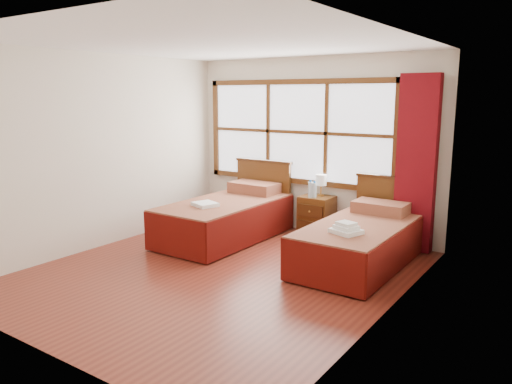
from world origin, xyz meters
The scene contains 15 objects.
floor centered at (0.00, 0.00, 0.00)m, with size 4.50×4.50×0.00m, color maroon.
ceiling centered at (0.00, 0.00, 2.60)m, with size 4.50×4.50×0.00m, color white.
wall_back centered at (0.00, 2.25, 1.30)m, with size 4.00×4.00×0.00m, color silver.
wall_left centered at (-2.00, 0.00, 1.30)m, with size 4.50×4.50×0.00m, color silver.
wall_right centered at (2.00, 0.00, 1.30)m, with size 4.50×4.50×0.00m, color silver.
window centered at (-0.25, 2.21, 1.50)m, with size 3.16×0.06×1.56m.
curtain centered at (1.60, 2.11, 1.17)m, with size 0.50×0.16×2.30m, color maroon.
bed_left centered at (-0.80, 1.20, 0.32)m, with size 1.08×2.10×1.05m.
bed_right centered at (1.25, 1.20, 0.30)m, with size 1.01×2.03×0.98m.
nightstand centered at (0.23, 1.99, 0.30)m, with size 0.45×0.45×0.60m.
towels_left centered at (-0.82, 0.73, 0.58)m, with size 0.39×0.36×0.05m.
towels_right centered at (1.28, 0.68, 0.57)m, with size 0.38×0.36×0.13m.
lamp centered at (0.24, 2.09, 0.82)m, with size 0.16×0.16×0.31m.
bottle_near centered at (0.18, 1.89, 0.72)m, with size 0.07×0.07×0.25m.
bottle_far centered at (0.23, 1.91, 0.71)m, with size 0.06×0.06×0.24m.
Camera 1 is at (3.50, -4.35, 2.05)m, focal length 35.00 mm.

